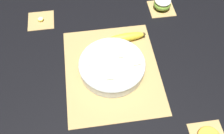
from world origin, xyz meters
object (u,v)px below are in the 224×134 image
fruit_salad_bowl (112,66)px  apple_half (162,4)px  banana_coin_single (41,19)px  whole_banana (126,37)px

fruit_salad_bowl → apple_half: 0.45m
fruit_salad_bowl → banana_coin_single: size_ratio=9.70×
whole_banana → banana_coin_single: whole_banana is taller
fruit_salad_bowl → whole_banana: bearing=151.0°
fruit_salad_bowl → apple_half: (-0.34, 0.30, -0.01)m
whole_banana → apple_half: (-0.18, 0.22, 0.01)m
banana_coin_single → fruit_salad_bowl: bearing=41.5°
whole_banana → banana_coin_single: size_ratio=6.55×
fruit_salad_bowl → apple_half: bearing=138.4°
whole_banana → apple_half: 0.28m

